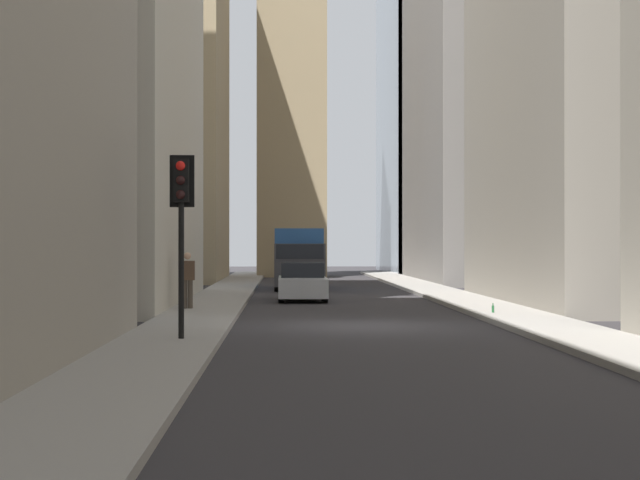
{
  "coord_description": "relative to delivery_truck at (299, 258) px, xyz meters",
  "views": [
    {
      "loc": [
        -25.26,
        2.06,
        2.11
      ],
      "look_at": [
        11.29,
        0.74,
        2.27
      ],
      "focal_mm": 54.76,
      "sensor_mm": 36.0,
      "label": 1
    }
  ],
  "objects": [
    {
      "name": "discarded_bottle",
      "position": [
        -17.88,
        -5.36,
        -1.21
      ],
      "size": [
        0.07,
        0.07,
        0.27
      ],
      "color": "#236033",
      "rests_on": "sidewalk_left"
    },
    {
      "name": "sidewalk_left",
      "position": [
        -20.59,
        -5.9,
        -1.39
      ],
      "size": [
        90.0,
        2.2,
        0.14
      ],
      "primitive_type": "cube",
      "color": "gray",
      "rests_on": "ground_plane"
    },
    {
      "name": "building_right_far",
      "position": [
        10.5,
        9.2,
        9.88
      ],
      "size": [
        12.07,
        10.0,
        22.68
      ],
      "color": "#9E8966",
      "rests_on": "ground_plane"
    },
    {
      "name": "pedestrian",
      "position": [
        -15.72,
        3.66,
        -0.38
      ],
      "size": [
        0.26,
        0.44,
        1.73
      ],
      "color": "#473D33",
      "rests_on": "sidewalk_right"
    },
    {
      "name": "ground_plane",
      "position": [
        -20.59,
        -1.4,
        -1.46
      ],
      "size": [
        135.0,
        135.0,
        0.0
      ],
      "primitive_type": "plane",
      "color": "#302D30"
    },
    {
      "name": "sedan_silver",
      "position": [
        -9.28,
        -0.0,
        -0.8
      ],
      "size": [
        4.3,
        1.78,
        1.42
      ],
      "color": "#B7BABF",
      "rests_on": "ground_plane"
    },
    {
      "name": "sidewalk_right",
      "position": [
        -20.59,
        3.1,
        -1.39
      ],
      "size": [
        90.0,
        2.2,
        0.14
      ],
      "primitive_type": "cube",
      "color": "gray",
      "rests_on": "ground_plane"
    },
    {
      "name": "church_spire",
      "position": [
        18.39,
        0.21,
        15.25
      ],
      "size": [
        4.94,
        4.94,
        31.98
      ],
      "color": "#9E8966",
      "rests_on": "ground_plane"
    },
    {
      "name": "delivery_truck",
      "position": [
        0.0,
        0.0,
        0.0
      ],
      "size": [
        6.46,
        2.25,
        2.84
      ],
      "color": "#285699",
      "rests_on": "ground_plane"
    },
    {
      "name": "traffic_light_foreground",
      "position": [
        -25.35,
        2.83,
        1.51
      ],
      "size": [
        0.43,
        0.52,
        3.86
      ],
      "color": "black",
      "rests_on": "sidewalk_right"
    }
  ]
}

